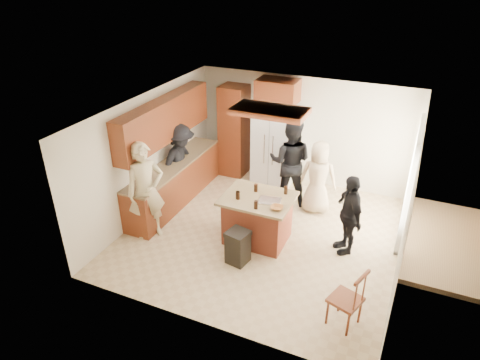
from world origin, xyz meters
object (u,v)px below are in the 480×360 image
at_px(person_front_left, 146,191).
at_px(person_counter, 181,162).
at_px(person_behind_left, 290,162).
at_px(kitchen_island, 257,218).
at_px(refrigerator, 274,147).
at_px(person_side_right, 349,214).
at_px(person_behind_right, 318,178).
at_px(trash_bin, 238,247).
at_px(spindle_chair, 347,300).

distance_m(person_front_left, person_counter, 1.52).
relative_size(person_front_left, person_behind_left, 1.01).
bearing_deg(kitchen_island, person_counter, 158.51).
bearing_deg(kitchen_island, refrigerator, 102.57).
bearing_deg(person_counter, person_side_right, -91.10).
bearing_deg(person_counter, person_front_left, -167.88).
bearing_deg(person_front_left, person_counter, 46.75).
bearing_deg(kitchen_island, person_front_left, -160.95).
xyz_separation_m(person_behind_left, person_behind_right, (0.65, -0.15, -0.16)).
bearing_deg(person_behind_left, person_side_right, 131.96).
relative_size(person_behind_left, refrigerator, 1.05).
distance_m(person_behind_left, refrigerator, 0.93).
distance_m(refrigerator, kitchen_island, 2.43).
xyz_separation_m(refrigerator, trash_bin, (0.46, -3.09, -0.58)).
xyz_separation_m(person_front_left, person_side_right, (3.56, 1.02, -0.19)).
distance_m(person_front_left, person_behind_left, 3.09).
relative_size(person_front_left, person_counter, 1.12).
relative_size(person_behind_left, trash_bin, 3.00).
xyz_separation_m(person_behind_left, kitchen_island, (-0.09, -1.63, -0.47)).
relative_size(person_front_left, kitchen_island, 1.50).
xyz_separation_m(person_behind_left, person_side_right, (1.50, -1.29, -0.18)).
distance_m(person_behind_left, person_counter, 2.35).
bearing_deg(trash_bin, person_front_left, 177.51).
relative_size(person_behind_left, person_counter, 1.10).
height_order(refrigerator, spindle_chair, refrigerator).
bearing_deg(spindle_chair, person_side_right, 101.34).
bearing_deg(trash_bin, kitchen_island, 85.26).
distance_m(person_behind_right, trash_bin, 2.42).
relative_size(person_counter, trash_bin, 2.72).
distance_m(person_behind_left, person_side_right, 1.99).
bearing_deg(trash_bin, person_behind_left, 86.36).
bearing_deg(person_front_left, refrigerator, 15.43).
height_order(person_behind_right, spindle_chair, person_behind_right).
relative_size(person_front_left, spindle_chair, 1.93).
relative_size(person_side_right, refrigerator, 0.85).
distance_m(kitchen_island, trash_bin, 0.78).
bearing_deg(person_side_right, kitchen_island, -110.12).
height_order(person_side_right, spindle_chair, person_side_right).
relative_size(person_behind_right, spindle_chair, 1.57).
bearing_deg(trash_bin, refrigerator, 98.41).
distance_m(person_side_right, person_counter, 3.74).
distance_m(person_front_left, person_behind_right, 3.46).
height_order(person_behind_right, trash_bin, person_behind_right).
xyz_separation_m(refrigerator, kitchen_island, (0.52, -2.33, -0.43)).
bearing_deg(kitchen_island, person_behind_left, 86.87).
relative_size(person_behind_right, person_counter, 0.91).
bearing_deg(refrigerator, spindle_chair, -56.84).
bearing_deg(kitchen_island, person_behind_right, 63.27).
relative_size(kitchen_island, spindle_chair, 1.29).
xyz_separation_m(person_front_left, trash_bin, (1.90, -0.08, -0.64)).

